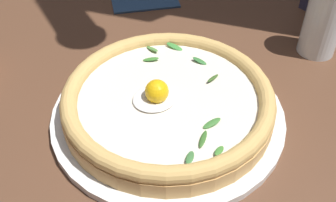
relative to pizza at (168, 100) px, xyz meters
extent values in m
cube|color=brown|center=(0.01, 0.03, -0.05)|extent=(2.40, 2.40, 0.03)
cylinder|color=white|center=(0.00, 0.00, -0.03)|extent=(0.34, 0.34, 0.01)
cylinder|color=#DFAB63|center=(0.00, 0.00, -0.01)|extent=(0.30, 0.30, 0.03)
torus|color=tan|center=(0.00, 0.00, 0.01)|extent=(0.30, 0.30, 0.02)
cylinder|color=white|center=(0.00, 0.00, 0.00)|extent=(0.26, 0.26, 0.00)
ellipsoid|color=white|center=(0.02, 0.00, 0.01)|extent=(0.06, 0.06, 0.01)
sphere|color=yellow|center=(0.02, 0.00, 0.02)|extent=(0.03, 0.03, 0.03)
ellipsoid|color=#538F42|center=(-0.04, -0.11, 0.01)|extent=(0.01, 0.03, 0.01)
ellipsoid|color=#385D23|center=(-0.08, 0.00, 0.01)|extent=(0.03, 0.02, 0.01)
ellipsoid|color=#3B8B38|center=(-0.07, -0.09, 0.01)|extent=(0.02, 0.03, 0.01)
ellipsoid|color=#417B3E|center=(0.04, 0.11, 0.01)|extent=(0.03, 0.03, 0.01)
ellipsoid|color=#327233|center=(-0.09, -0.04, 0.01)|extent=(0.02, 0.03, 0.01)
ellipsoid|color=#3E7D30|center=(0.00, 0.12, 0.01)|extent=(0.02, 0.02, 0.01)
ellipsoid|color=#3F8330|center=(-0.02, -0.09, 0.01)|extent=(0.03, 0.02, 0.01)
ellipsoid|color=#3D7A32|center=(-0.02, 0.08, 0.01)|extent=(0.03, 0.01, 0.01)
ellipsoid|color=#376A28|center=(0.01, 0.09, 0.01)|extent=(0.03, 0.02, 0.00)
cylinder|color=silver|center=(-0.31, 0.00, 0.03)|extent=(0.06, 0.06, 0.13)
cylinder|color=white|center=(-0.31, 0.00, -0.02)|extent=(0.06, 0.06, 0.03)
camera|label=1|loc=(0.23, 0.35, 0.38)|focal=42.29mm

